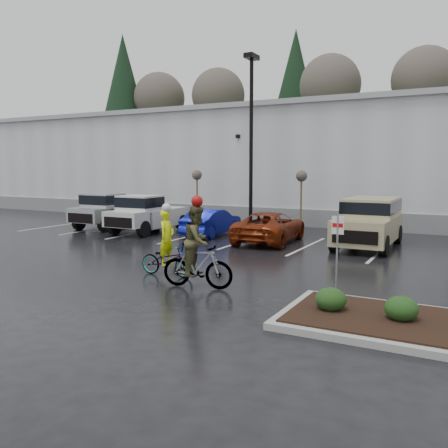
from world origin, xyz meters
The scene contains 16 objects.
ground centered at (0.00, 0.00, 0.00)m, with size 120.00×120.00×0.00m, color black.
warehouse centered at (0.00, 21.99, 3.65)m, with size 60.50×15.50×7.20m.
wooded_ridge centered at (0.00, 45.00, 3.00)m, with size 80.00×25.00×6.00m, color #203A18.
lamppost centered at (-4.00, 12.00, 5.69)m, with size 0.50×1.00×9.22m.
sapling_west centered at (-8.00, 13.00, 2.73)m, with size 0.60×0.60×3.20m.
sapling_mid centered at (-1.50, 13.00, 2.73)m, with size 0.60×0.60×3.20m.
shrub_a centered at (4.00, -1.00, 0.41)m, with size 0.70×0.70×0.52m, color #133914.
shrub_b centered at (5.50, -1.00, 0.41)m, with size 0.70×0.70×0.52m, color #133914.
fire_lane_sign centered at (3.80, 0.20, 1.41)m, with size 0.30×0.05×2.20m.
pickup_silver centered at (-11.18, 9.23, 0.98)m, with size 2.10×5.20×1.96m, color #A5A9AC, non-canonical shape.
pickup_white centered at (-8.21, 8.68, 0.98)m, with size 2.10×5.20×1.96m, color silver, non-canonical shape.
car_blue centered at (-4.69, 8.92, 0.67)m, with size 1.41×4.04×1.33m, color #0C148A.
car_red centered at (-1.39, 8.44, 0.68)m, with size 2.27×4.93×1.37m, color maroon.
suv_tan centered at (2.82, 9.08, 1.03)m, with size 2.20×5.10×2.06m, color tan, non-canonical shape.
cyclist_hivis centered at (-1.61, 0.67, 0.70)m, with size 1.88×0.68×2.26m.
cyclist_olive centered at (-0.01, -0.16, 0.93)m, with size 2.06×1.02×2.59m.
Camera 1 is at (6.74, -11.27, 3.36)m, focal length 38.00 mm.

